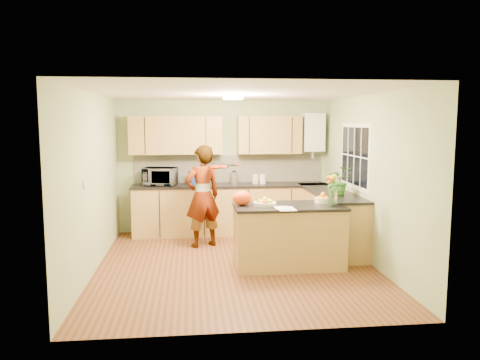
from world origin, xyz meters
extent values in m
plane|color=#523017|center=(0.00, 0.00, 0.00)|extent=(4.50, 4.50, 0.00)
cube|color=white|center=(0.00, 0.00, 2.50)|extent=(4.00, 4.50, 0.02)
cube|color=#93A576|center=(0.00, 2.25, 1.25)|extent=(4.00, 0.02, 2.50)
cube|color=#93A576|center=(0.00, -2.25, 1.25)|extent=(4.00, 0.02, 2.50)
cube|color=#93A576|center=(-2.00, 0.00, 1.25)|extent=(0.02, 4.50, 2.50)
cube|color=#93A576|center=(2.00, 0.00, 1.25)|extent=(0.02, 4.50, 2.50)
cube|color=#A17E40|center=(0.10, 1.95, 0.45)|extent=(3.60, 0.60, 0.90)
cube|color=black|center=(0.10, 1.94, 0.92)|extent=(3.64, 0.62, 0.04)
cube|color=#A17E40|center=(1.70, 0.85, 0.45)|extent=(0.60, 2.20, 0.90)
cube|color=black|center=(1.69, 0.85, 0.92)|extent=(0.62, 2.24, 0.04)
cube|color=beige|center=(0.10, 2.23, 1.20)|extent=(3.60, 0.02, 0.52)
cube|color=#A17E40|center=(-0.90, 2.08, 1.85)|extent=(1.70, 0.34, 0.70)
cube|color=#A17E40|center=(0.85, 2.08, 1.85)|extent=(1.20, 0.34, 0.70)
cube|color=white|center=(1.70, 2.09, 1.90)|extent=(0.40, 0.30, 0.72)
cylinder|color=#BBBABF|center=(1.70, 2.09, 1.50)|extent=(0.06, 0.06, 0.20)
cube|color=white|center=(1.99, 0.60, 1.55)|extent=(0.01, 1.30, 1.05)
cube|color=black|center=(1.99, 0.60, 1.55)|extent=(0.01, 1.18, 0.92)
cube|color=white|center=(-1.99, -0.60, 1.30)|extent=(0.02, 0.09, 0.09)
cylinder|color=#FFEABF|center=(0.00, 0.30, 2.46)|extent=(0.30, 0.30, 0.06)
cylinder|color=white|center=(0.00, 0.30, 2.49)|extent=(0.10, 0.10, 0.02)
cube|color=#A17E40|center=(0.76, -0.15, 0.43)|extent=(1.54, 0.77, 0.87)
cube|color=black|center=(0.76, -0.15, 0.89)|extent=(1.58, 0.81, 0.04)
cylinder|color=beige|center=(0.41, -0.15, 0.93)|extent=(0.33, 0.33, 0.05)
cylinder|color=beige|center=(1.31, 0.00, 0.94)|extent=(0.25, 0.25, 0.07)
cylinder|color=silver|center=(1.36, -0.33, 1.02)|extent=(0.11, 0.11, 0.23)
ellipsoid|color=#E34612|center=(0.09, -0.10, 1.01)|extent=(0.33, 0.30, 0.21)
cube|color=white|center=(0.66, -0.45, 0.91)|extent=(0.24, 0.33, 0.01)
imported|color=#D8A584|center=(-0.44, 1.08, 0.86)|extent=(0.74, 0.62, 1.72)
imported|color=white|center=(-1.20, 1.95, 1.10)|extent=(0.66, 0.51, 0.32)
cube|color=navy|center=(-0.50, 1.94, 1.06)|extent=(0.35, 0.29, 0.25)
cylinder|color=#BBBABF|center=(0.17, 1.95, 1.05)|extent=(0.16, 0.16, 0.22)
sphere|color=black|center=(0.17, 1.95, 1.20)|extent=(0.08, 0.08, 0.08)
cylinder|color=beige|center=(0.58, 1.98, 1.03)|extent=(0.11, 0.11, 0.18)
cylinder|color=white|center=(0.71, 1.96, 1.03)|extent=(0.15, 0.15, 0.18)
imported|color=#337426|center=(1.70, 0.45, 1.17)|extent=(0.42, 0.37, 0.47)
camera|label=1|loc=(-0.64, -6.68, 2.10)|focal=35.00mm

